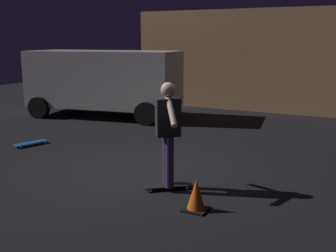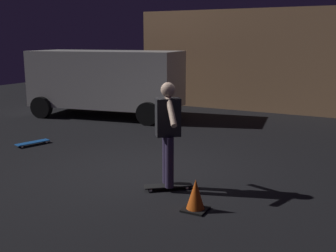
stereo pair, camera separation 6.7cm
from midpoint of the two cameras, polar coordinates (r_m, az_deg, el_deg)
ground_plane at (r=7.79m, az=-2.91°, el=-6.00°), size 28.00×28.00×0.00m
low_building at (r=15.32m, az=17.73°, el=8.70°), size 10.72×3.16×3.36m
parked_van at (r=13.14m, az=-8.34°, el=6.41°), size 4.85×2.85×2.03m
skateboard_ridden at (r=6.79m, az=0.29°, el=-8.24°), size 0.73×0.65×0.07m
skateboard_spare at (r=10.00m, az=-17.96°, el=-2.20°), size 0.42×0.80×0.07m
skater at (r=6.52m, az=0.30°, el=-0.11°), size 0.69×0.82×1.67m
traffic_cone at (r=5.96m, az=4.14°, el=-9.62°), size 0.34×0.34×0.46m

